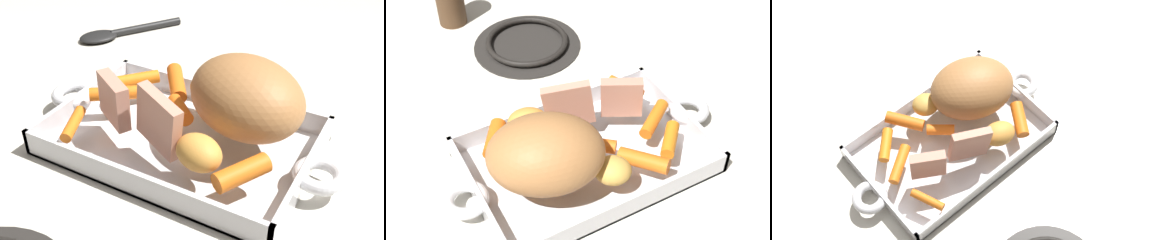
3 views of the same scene
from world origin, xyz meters
TOP-DOWN VIEW (x-y plane):
  - ground_plane at (0.00, 0.00)m, footprint 2.39×2.39m
  - roasting_dish at (0.00, 0.00)m, footprint 0.43×0.22m
  - pork_roast at (0.07, 0.03)m, footprint 0.19×0.17m
  - roast_slice_thin at (-0.08, -0.03)m, footprint 0.06×0.05m
  - roast_slice_outer at (0.00, -0.05)m, footprint 0.08×0.04m
  - baby_carrot_northeast at (-0.01, 0.01)m, footprint 0.05×0.05m
  - baby_carrot_northwest at (0.11, -0.06)m, footprint 0.05×0.07m
  - baby_carrot_long at (-0.05, 0.07)m, footprint 0.06×0.07m
  - baby_carrot_short at (-0.11, -0.07)m, footprint 0.04×0.06m
  - baby_carrot_southeast at (-0.11, 0.01)m, footprint 0.07×0.06m
  - baby_carrot_southwest at (-0.10, 0.05)m, footprint 0.06×0.06m
  - potato_corner at (-0.00, 0.07)m, footprint 0.07×0.06m
  - potato_near_roast at (0.06, -0.06)m, footprint 0.07×0.06m
  - serving_spoon at (-0.28, 0.24)m, footprint 0.14×0.19m

SIDE VIEW (x-z plane):
  - ground_plane at x=0.00m, z-range 0.00..0.00m
  - serving_spoon at x=-0.28m, z-range 0.00..0.01m
  - roasting_dish at x=0.00m, z-range -0.01..0.03m
  - baby_carrot_short at x=-0.11m, z-range 0.04..0.05m
  - baby_carrot_southeast at x=-0.11m, z-range 0.04..0.06m
  - baby_carrot_southwest at x=-0.10m, z-range 0.04..0.06m
  - baby_carrot_northeast at x=-0.01m, z-range 0.04..0.06m
  - baby_carrot_long at x=-0.05m, z-range 0.03..0.06m
  - baby_carrot_northwest at x=0.11m, z-range 0.03..0.06m
  - potato_corner at x=0.00m, z-range 0.04..0.07m
  - potato_near_roast at x=0.06m, z-range 0.04..0.08m
  - roast_slice_thin at x=-0.08m, z-range 0.04..0.10m
  - roast_slice_outer at x=0.00m, z-range 0.03..0.11m
  - pork_roast at x=0.07m, z-range 0.04..0.13m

